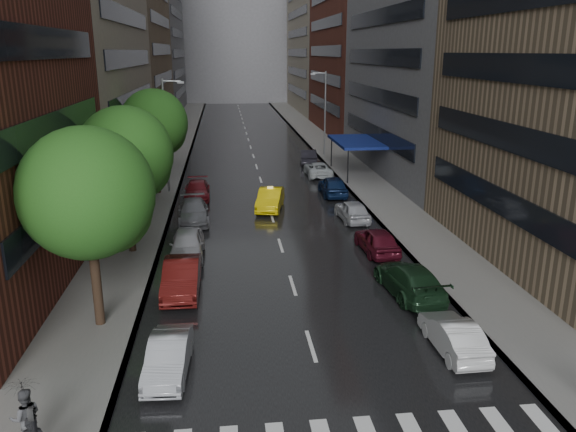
% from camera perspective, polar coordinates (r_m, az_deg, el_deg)
% --- Properties ---
extents(ground, '(220.00, 220.00, 0.00)m').
position_cam_1_polar(ground, '(19.44, 4.26, -18.81)').
color(ground, gray).
rests_on(ground, ground).
extents(road, '(14.00, 140.00, 0.01)m').
position_cam_1_polar(road, '(66.60, -3.73, 6.71)').
color(road, black).
rests_on(road, ground).
extents(sidewalk_left, '(4.00, 140.00, 0.15)m').
position_cam_1_polar(sidewalk_left, '(66.77, -11.51, 6.50)').
color(sidewalk_left, gray).
rests_on(sidewalk_left, ground).
extents(sidewalk_right, '(4.00, 140.00, 0.15)m').
position_cam_1_polar(sidewalk_right, '(67.62, 3.97, 6.91)').
color(sidewalk_right, gray).
rests_on(sidewalk_right, ground).
extents(buildings_left, '(8.00, 108.00, 38.00)m').
position_cam_1_polar(buildings_left, '(75.46, -16.49, 19.43)').
color(buildings_left, maroon).
rests_on(buildings_left, ground).
extents(buildings_right, '(8.05, 109.10, 36.00)m').
position_cam_1_polar(buildings_right, '(74.62, 8.03, 19.22)').
color(buildings_right, '#937A5B').
rests_on(buildings_right, ground).
extents(building_far, '(40.00, 14.00, 32.00)m').
position_cam_1_polar(building_far, '(133.70, -5.43, 18.41)').
color(building_far, slate).
rests_on(building_far, ground).
extents(tree_near, '(5.32, 5.32, 8.47)m').
position_cam_1_polar(tree_near, '(23.51, -19.73, 2.16)').
color(tree_near, '#382619').
rests_on(tree_near, ground).
extents(tree_mid, '(5.28, 5.28, 8.41)m').
position_cam_1_polar(tree_mid, '(32.22, -16.23, 6.04)').
color(tree_mid, '#382619').
rests_on(tree_mid, ground).
extents(tree_far, '(5.29, 5.29, 8.43)m').
position_cam_1_polar(tree_far, '(45.85, -13.46, 9.18)').
color(tree_far, '#382619').
rests_on(tree_far, ground).
extents(taxi, '(2.58, 4.96, 1.56)m').
position_cam_1_polar(taxi, '(41.13, -1.82, 1.74)').
color(taxi, '#DDBF0B').
rests_on(taxi, ground).
extents(parked_cars_left, '(2.33, 29.64, 1.58)m').
position_cam_1_polar(parked_cars_left, '(33.87, -9.99, -1.84)').
color(parked_cars_left, '#AAADB4').
rests_on(parked_cars_left, ground).
extents(parked_cars_right, '(2.55, 42.39, 1.60)m').
position_cam_1_polar(parked_cars_right, '(39.73, 6.16, 1.05)').
color(parked_cars_right, silver).
rests_on(parked_cars_right, ground).
extents(ped_black_umbrella, '(1.06, 0.98, 2.09)m').
position_cam_1_polar(ped_black_umbrella, '(18.59, -25.20, -17.23)').
color(ped_black_umbrella, '#4A4B4F').
rests_on(ped_black_umbrella, sidewalk_left).
extents(street_lamp_left, '(1.74, 0.22, 9.00)m').
position_cam_1_polar(street_lamp_left, '(46.24, -12.24, 8.21)').
color(street_lamp_left, gray).
rests_on(street_lamp_left, sidewalk_left).
extents(street_lamp_right, '(1.74, 0.22, 9.00)m').
position_cam_1_polar(street_lamp_right, '(61.87, 3.71, 10.54)').
color(street_lamp_right, gray).
rests_on(street_lamp_right, sidewalk_right).
extents(awning, '(4.00, 8.00, 3.12)m').
position_cam_1_polar(awning, '(52.64, 6.96, 7.49)').
color(awning, navy).
rests_on(awning, sidewalk_right).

